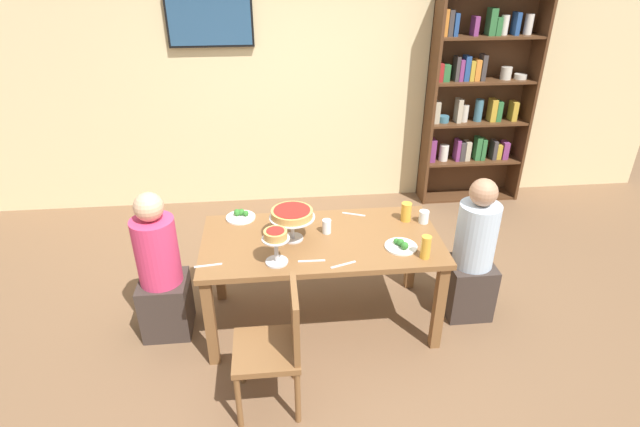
# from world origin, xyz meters

# --- Properties ---
(ground_plane) EXTENTS (12.00, 12.00, 0.00)m
(ground_plane) POSITION_xyz_m (0.00, 0.00, 0.00)
(ground_plane) COLOR brown
(rear_partition) EXTENTS (8.00, 0.12, 2.80)m
(rear_partition) POSITION_xyz_m (0.00, 2.20, 1.40)
(rear_partition) COLOR beige
(rear_partition) RESTS_ON ground_plane
(dining_table) EXTENTS (1.70, 0.85, 0.74)m
(dining_table) POSITION_xyz_m (0.00, 0.00, 0.65)
(dining_table) COLOR brown
(dining_table) RESTS_ON ground_plane
(bookshelf) EXTENTS (1.10, 0.30, 2.21)m
(bookshelf) POSITION_xyz_m (1.86, 2.01, 1.13)
(bookshelf) COLOR #4C2D19
(bookshelf) RESTS_ON ground_plane
(television) EXTENTS (0.82, 0.05, 0.50)m
(television) POSITION_xyz_m (-0.85, 2.11, 1.95)
(television) COLOR black
(diner_head_west) EXTENTS (0.34, 0.34, 1.15)m
(diner_head_west) POSITION_xyz_m (-1.15, 0.01, 0.49)
(diner_head_west) COLOR #382D28
(diner_head_west) RESTS_ON ground_plane
(diner_head_east) EXTENTS (0.34, 0.34, 1.15)m
(diner_head_east) POSITION_xyz_m (1.15, 0.00, 0.49)
(diner_head_east) COLOR #382D28
(diner_head_east) RESTS_ON ground_plane
(chair_near_left) EXTENTS (0.40, 0.40, 0.87)m
(chair_near_left) POSITION_xyz_m (-0.34, -0.75, 0.49)
(chair_near_left) COLOR brown
(chair_near_left) RESTS_ON ground_plane
(deep_dish_pizza_stand) EXTENTS (0.32, 0.32, 0.23)m
(deep_dish_pizza_stand) POSITION_xyz_m (-0.20, 0.02, 0.93)
(deep_dish_pizza_stand) COLOR silver
(deep_dish_pizza_stand) RESTS_ON dining_table
(personal_pizza_stand) EXTENTS (0.18, 0.18, 0.24)m
(personal_pizza_stand) POSITION_xyz_m (-0.32, -0.27, 0.91)
(personal_pizza_stand) COLOR silver
(personal_pizza_stand) RESTS_ON dining_table
(salad_plate_near_diner) EXTENTS (0.23, 0.23, 0.07)m
(salad_plate_near_diner) POSITION_xyz_m (0.53, -0.18, 0.76)
(salad_plate_near_diner) COLOR white
(salad_plate_near_diner) RESTS_ON dining_table
(salad_plate_far_diner) EXTENTS (0.22, 0.22, 0.07)m
(salad_plate_far_diner) POSITION_xyz_m (-0.58, 0.37, 0.76)
(salad_plate_far_diner) COLOR white
(salad_plate_far_diner) RESTS_ON dining_table
(beer_glass_amber_tall) EXTENTS (0.07, 0.07, 0.16)m
(beer_glass_amber_tall) POSITION_xyz_m (0.66, -0.31, 0.82)
(beer_glass_amber_tall) COLOR gold
(beer_glass_amber_tall) RESTS_ON dining_table
(beer_glass_amber_short) EXTENTS (0.08, 0.08, 0.14)m
(beer_glass_amber_short) POSITION_xyz_m (0.66, 0.20, 0.81)
(beer_glass_amber_short) COLOR gold
(beer_glass_amber_short) RESTS_ON dining_table
(water_glass_clear_near) EXTENTS (0.07, 0.07, 0.10)m
(water_glass_clear_near) POSITION_xyz_m (0.79, 0.16, 0.79)
(water_glass_clear_near) COLOR white
(water_glass_clear_near) RESTS_ON dining_table
(water_glass_clear_far) EXTENTS (0.06, 0.06, 0.10)m
(water_glass_clear_far) POSITION_xyz_m (0.05, 0.08, 0.79)
(water_glass_clear_far) COLOR white
(water_glass_clear_far) RESTS_ON dining_table
(cutlery_fork_near) EXTENTS (0.18, 0.07, 0.00)m
(cutlery_fork_near) POSITION_xyz_m (0.11, -0.34, 0.74)
(cutlery_fork_near) COLOR silver
(cutlery_fork_near) RESTS_ON dining_table
(cutlery_knife_near) EXTENTS (0.17, 0.08, 0.00)m
(cutlery_knife_near) POSITION_xyz_m (0.29, 0.33, 0.74)
(cutlery_knife_near) COLOR silver
(cutlery_knife_near) RESTS_ON dining_table
(cutlery_fork_far) EXTENTS (0.18, 0.02, 0.00)m
(cutlery_fork_far) POSITION_xyz_m (-0.09, -0.28, 0.74)
(cutlery_fork_far) COLOR silver
(cutlery_fork_far) RESTS_ON dining_table
(cutlery_knife_far) EXTENTS (0.18, 0.04, 0.00)m
(cutlery_knife_far) POSITION_xyz_m (-0.77, -0.26, 0.74)
(cutlery_knife_far) COLOR silver
(cutlery_knife_far) RESTS_ON dining_table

